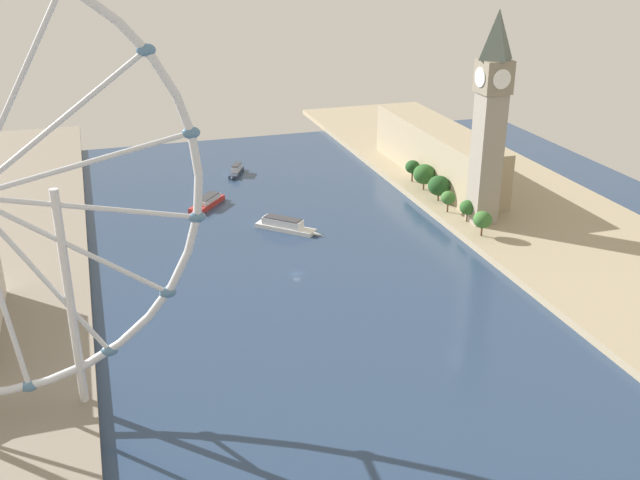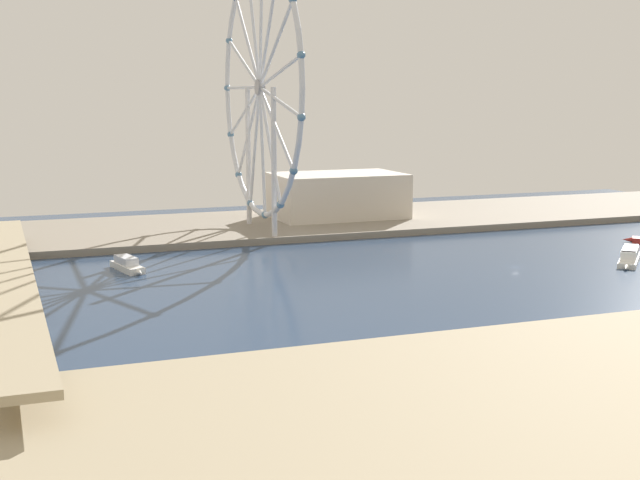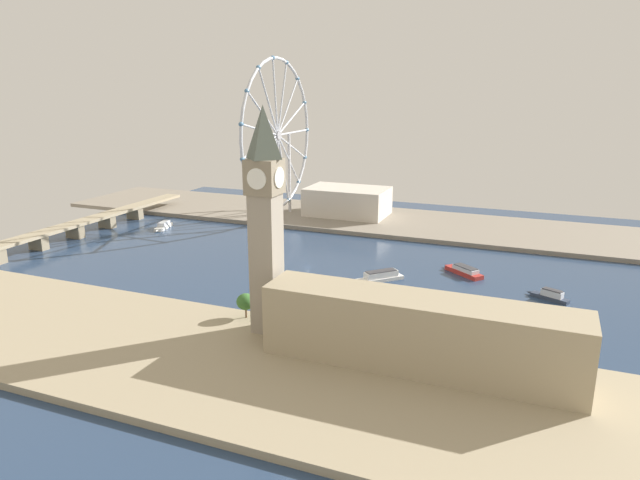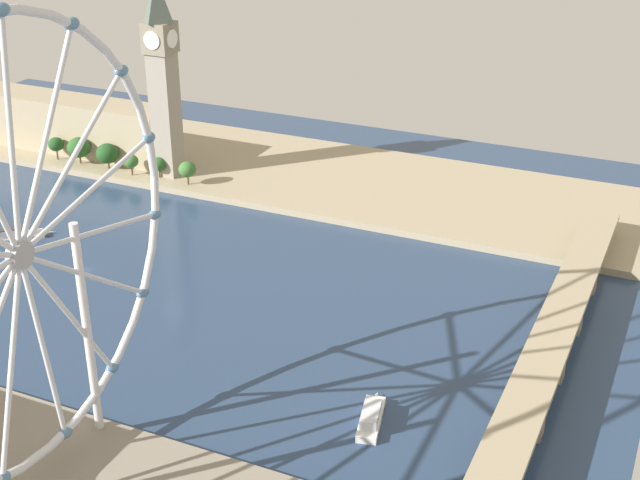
# 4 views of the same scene
# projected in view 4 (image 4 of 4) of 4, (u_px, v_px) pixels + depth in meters

# --- Properties ---
(ground_plane) EXTENTS (416.72, 416.72, 0.00)m
(ground_plane) POSITION_uv_depth(u_px,v_px,m) (87.00, 269.00, 348.32)
(ground_plane) COLOR navy
(riverbank_left) EXTENTS (90.00, 520.00, 3.00)m
(riverbank_left) POSITION_uv_depth(u_px,v_px,m) (240.00, 163.00, 449.06)
(riverbank_left) COLOR tan
(riverbank_left) RESTS_ON ground_plane
(clock_tower) EXTENTS (13.52, 13.52, 93.35)m
(clock_tower) POSITION_uv_depth(u_px,v_px,m) (163.00, 75.00, 411.21)
(clock_tower) COLOR gray
(clock_tower) RESTS_ON riverbank_left
(parliament_block) EXTENTS (22.00, 116.06, 27.13)m
(parliament_block) POSITION_uv_depth(u_px,v_px,m) (68.00, 124.00, 458.14)
(parliament_block) COLOR tan
(parliament_block) RESTS_ON riverbank_left
(tree_row_embankment) EXTENTS (11.96, 85.50, 13.30)m
(tree_row_embankment) POSITION_uv_depth(u_px,v_px,m) (109.00, 154.00, 434.43)
(tree_row_embankment) COLOR #513823
(tree_row_embankment) RESTS_ON riverbank_left
(ferris_wheel) EXTENTS (116.01, 3.20, 120.93)m
(ferris_wheel) POSITION_uv_depth(u_px,v_px,m) (20.00, 257.00, 211.33)
(ferris_wheel) COLOR silver
(ferris_wheel) RESTS_ON riverbank_right
(river_bridge) EXTENTS (228.72, 13.28, 10.76)m
(river_bridge) POSITION_uv_depth(u_px,v_px,m) (546.00, 355.00, 279.11)
(river_bridge) COLOR tan
(river_bridge) RESTS_ON ground_plane
(tour_boat_1) EXTENTS (24.25, 10.35, 5.03)m
(tour_boat_1) POSITION_uv_depth(u_px,v_px,m) (371.00, 416.00, 260.32)
(tour_boat_1) COLOR white
(tour_boat_1) RESTS_ON ground_plane
(tour_boat_3) EXTENTS (26.88, 26.07, 5.72)m
(tour_boat_3) POSITION_uv_depth(u_px,v_px,m) (7.00, 236.00, 370.48)
(tour_boat_3) COLOR white
(tour_boat_3) RESTS_ON ground_plane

